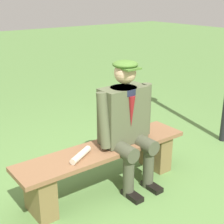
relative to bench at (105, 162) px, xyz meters
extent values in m
plane|color=#588140|center=(0.00, 0.00, -0.29)|extent=(30.00, 30.00, 0.00)
cube|color=brown|center=(0.00, 0.00, 0.14)|extent=(1.82, 0.41, 0.04)
cube|color=olive|center=(-0.70, 0.00, -0.09)|extent=(0.17, 0.35, 0.41)
cube|color=olive|center=(0.70, 0.00, -0.09)|extent=(0.17, 0.35, 0.41)
cube|color=#51573C|center=(-0.23, 0.00, 0.45)|extent=(0.47, 0.24, 0.57)
cylinder|color=#1E2338|center=(-0.23, 0.00, 0.70)|extent=(0.26, 0.26, 0.06)
cone|color=maroon|center=(-0.23, 0.12, 0.51)|extent=(0.07, 0.07, 0.31)
sphere|color=#DBAD8C|center=(-0.23, 0.02, 0.88)|extent=(0.21, 0.21, 0.21)
ellipsoid|color=#446A28|center=(-0.23, 0.02, 0.96)|extent=(0.24, 0.24, 0.07)
cube|color=#446A28|center=(-0.23, 0.12, 0.93)|extent=(0.17, 0.10, 0.02)
cylinder|color=#474A37|center=(-0.36, 0.13, 0.16)|extent=(0.15, 0.40, 0.15)
cylinder|color=#474A37|center=(-0.36, 0.25, -0.06)|extent=(0.11, 0.11, 0.45)
cube|color=black|center=(-0.36, 0.31, -0.27)|extent=(0.10, 0.24, 0.05)
cylinder|color=#51573C|center=(-0.50, 0.04, 0.46)|extent=(0.11, 0.11, 0.54)
cylinder|color=#474A37|center=(-0.10, 0.13, 0.16)|extent=(0.15, 0.40, 0.15)
cylinder|color=#474A37|center=(-0.10, 0.25, -0.06)|extent=(0.11, 0.11, 0.45)
cube|color=black|center=(-0.10, 0.31, -0.27)|extent=(0.10, 0.24, 0.05)
cylinder|color=#51573C|center=(0.03, 0.04, 0.46)|extent=(0.11, 0.17, 0.54)
cylinder|color=beige|center=(0.30, 0.05, 0.19)|extent=(0.29, 0.20, 0.06)
camera|label=1|loc=(1.70, 2.38, 1.59)|focal=53.00mm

